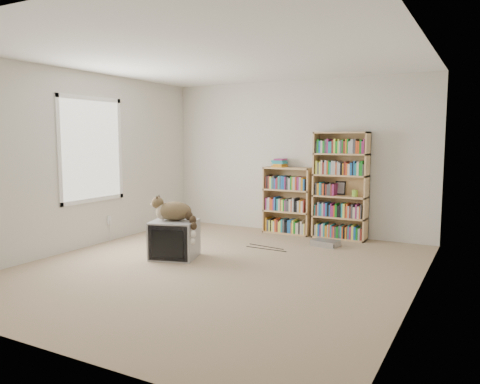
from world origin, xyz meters
The scene contains 17 objects.
floor centered at (0.00, 0.00, 0.00)m, with size 4.50×5.00×0.01m, color tan.
wall_back centered at (0.00, 2.50, 1.25)m, with size 4.50×0.02×2.50m, color beige.
wall_front centered at (0.00, -2.50, 1.25)m, with size 4.50×0.02×2.50m, color beige.
wall_left centered at (-2.25, 0.00, 1.25)m, with size 0.02×5.00×2.50m, color beige.
wall_right centered at (2.25, 0.00, 1.25)m, with size 0.02×5.00×2.50m, color beige.
ceiling centered at (0.00, 0.00, 2.50)m, with size 4.50×5.00×0.02m, color white.
window centered at (-2.24, 0.20, 1.40)m, with size 0.02×1.22×1.52m, color white.
crt_tv centered at (-0.76, 0.16, 0.24)m, with size 0.69×0.65×0.49m.
cat centered at (-0.72, 0.16, 0.58)m, with size 0.76×0.47×0.55m.
bookcase_tall centered at (0.81, 2.36, 0.79)m, with size 0.83×0.30×1.66m.
bookcase_short centered at (-0.07, 2.36, 0.50)m, with size 0.79×0.30×1.09m.
book_stack centered at (-0.22, 2.35, 1.16)m, with size 0.20×0.26×0.14m, color #D74A1C.
green_mug centered at (1.04, 2.34, 0.73)m, with size 0.09×0.09×0.10m, color #88C839.
framed_print centered at (0.78, 2.44, 0.79)m, with size 0.16×0.01×0.22m, color black.
dvd_player centered at (0.78, 1.75, 0.04)m, with size 0.37×0.26×0.08m, color #A0A1A5.
wall_outlet centered at (-2.24, 0.50, 0.32)m, with size 0.01×0.08×0.13m, color silver.
floor_cables centered at (0.03, 1.28, 0.00)m, with size 1.20×0.70×0.01m, color black, non-canonical shape.
Camera 1 is at (2.85, -4.73, 1.57)m, focal length 35.00 mm.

